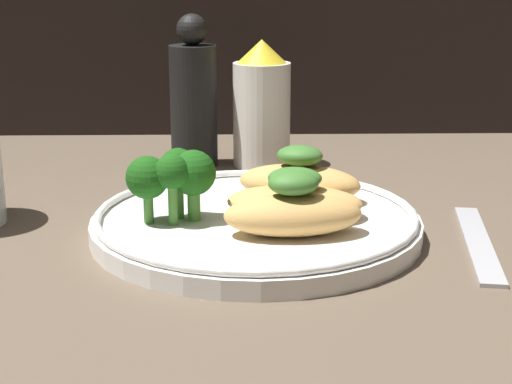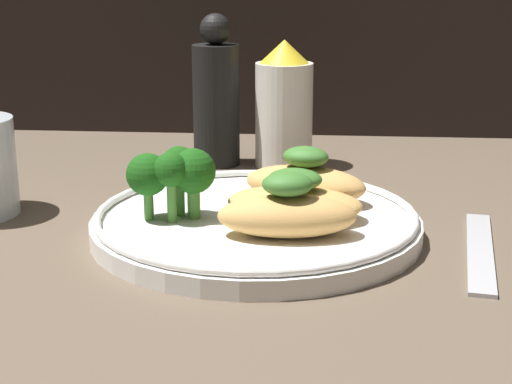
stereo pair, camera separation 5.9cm
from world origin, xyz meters
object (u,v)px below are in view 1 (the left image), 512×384
Objects in this scene: plate at (256,222)px; broccoli_bunch at (174,175)px; sauce_bottle at (262,106)px; pepper_grinder at (193,99)px.

broccoli_bunch reaches higher than plate.
broccoli_bunch is 0.52× the size of sauce_bottle.
broccoli_bunch is at bearing -90.80° from pepper_grinder.
broccoli_bunch is (-6.10, -0.80, 4.03)cm from plate.
pepper_grinder is (-6.86, 0.00, 0.72)cm from sauce_bottle.
pepper_grinder is (0.31, 22.32, 1.82)cm from broccoli_bunch.
sauce_bottle is at bearing 72.18° from broccoli_bunch.
sauce_bottle reaches higher than plate.
pepper_grinder reaches higher than broccoli_bunch.
plate is 1.64× the size of pepper_grinder.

